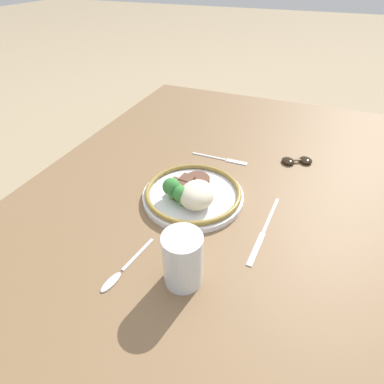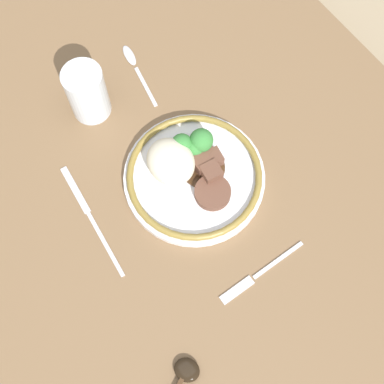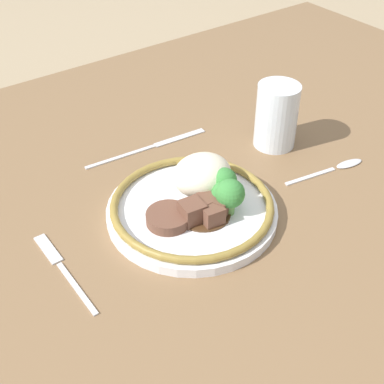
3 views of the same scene
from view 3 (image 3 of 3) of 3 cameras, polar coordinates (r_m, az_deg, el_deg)
ground_plane at (r=0.87m, az=-0.33°, el=-1.66°), size 8.00×8.00×0.00m
dining_table at (r=0.86m, az=-0.34°, el=-0.58°), size 1.56×1.00×0.04m
plate at (r=0.78m, az=0.53°, el=-0.98°), size 0.25×0.25×0.07m
juice_glass at (r=0.93m, az=8.97°, el=7.72°), size 0.07×0.07×0.11m
fork at (r=0.74m, az=-13.94°, el=-7.54°), size 0.02×0.17×0.00m
knife at (r=0.94m, az=-4.30°, el=4.84°), size 0.23×0.03×0.00m
spoon at (r=0.92m, az=15.48°, el=2.61°), size 0.15×0.04×0.01m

